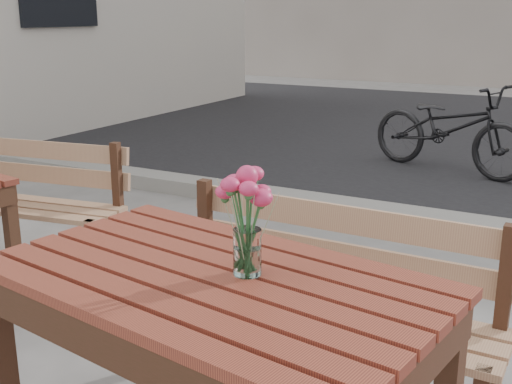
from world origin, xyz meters
TOP-DOWN VIEW (x-y plane):
  - street at (0.00, 5.06)m, footprint 30.00×8.12m
  - main_table at (-0.13, 0.06)m, footprint 1.35×0.92m
  - main_bench at (-0.05, 0.75)m, footprint 1.32×0.41m
  - main_vase at (-0.05, 0.11)m, footprint 0.17×0.17m
  - second_bench at (-2.13, 1.19)m, footprint 1.32×0.57m
  - bicycle at (-0.46, 4.79)m, footprint 1.69×1.04m

SIDE VIEW (x-z plane):
  - street at x=0.00m, z-range -0.03..0.09m
  - bicycle at x=-0.46m, z-range 0.00..0.84m
  - second_bench at x=-2.13m, z-range 0.08..0.88m
  - main_bench at x=-0.05m, z-range 0.09..0.90m
  - main_table at x=-0.13m, z-range 0.26..1.03m
  - main_vase at x=-0.05m, z-range 0.81..1.11m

